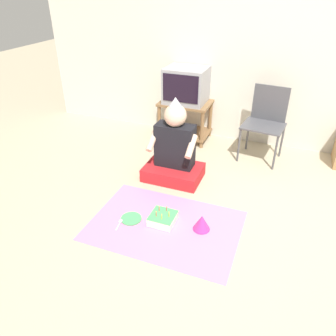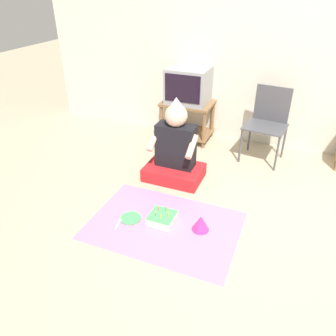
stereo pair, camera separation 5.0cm
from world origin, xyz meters
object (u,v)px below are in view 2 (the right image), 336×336
Objects in this scene: folding_chair at (268,119)px; birthday_cake at (162,218)px; paper_plate at (131,218)px; tv at (188,85)px; party_hat_blue at (201,223)px; person_seated at (175,152)px.

folding_chair is 3.79× the size of birthday_cake.
folding_chair reaches higher than paper_plate.
folding_chair is (1.02, -0.15, -0.24)m from tv.
party_hat_blue is (0.73, -1.71, -0.65)m from tv.
birthday_cake is at bearing 13.06° from paper_plate.
birthday_cake is at bearing -77.43° from tv.
tv is 0.60× the size of folding_chair.
paper_plate is at bearing -118.80° from folding_chair.
folding_chair is at bearing -8.25° from tv.
paper_plate is at bearing -86.59° from tv.
folding_chair reaches higher than party_hat_blue.
party_hat_blue is (-0.29, -1.56, -0.41)m from folding_chair.
tv is 1.96m from party_hat_blue.
birthday_cake is 1.18× the size of paper_plate.
party_hat_blue reaches higher than birthday_cake.
tv reaches higher than birthday_cake.
person_seated is 0.82m from birthday_cake.
birthday_cake is (0.39, -1.74, -0.67)m from tv.
paper_plate is (0.11, -1.81, -0.71)m from tv.
folding_chair is 5.61× the size of party_hat_blue.
birthday_cake is (0.18, -0.76, -0.25)m from person_seated.
birthday_cake is 0.35m from party_hat_blue.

